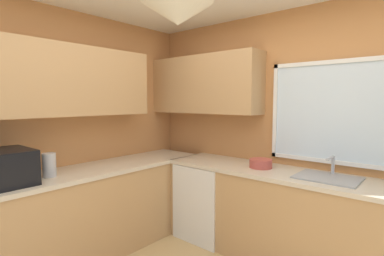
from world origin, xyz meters
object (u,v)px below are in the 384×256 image
kettle (49,165)px  dishwasher (209,200)px  bowl (261,163)px  sink_assembly (328,177)px  microwave (6,167)px

kettle → dishwasher: bearing=67.6°
dishwasher → kettle: kettle is taller
kettle → bowl: kettle is taller
sink_assembly → bowl: bearing=-179.4°
microwave → kettle: size_ratio=2.21×
microwave → kettle: microwave is taller
sink_assembly → microwave: bearing=-135.5°
sink_assembly → bowl: size_ratio=2.27×
kettle → sink_assembly: kettle is taller
dishwasher → microwave: (-0.66, -1.89, 0.62)m
microwave → bowl: bearing=55.7°
sink_assembly → bowl: sink_assembly is taller
microwave → sink_assembly: size_ratio=0.92×
kettle → sink_assembly: (1.94, 1.59, -0.10)m
bowl → microwave: bearing=-124.3°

